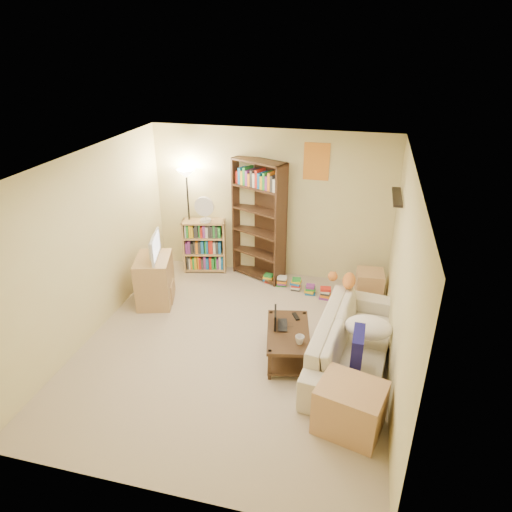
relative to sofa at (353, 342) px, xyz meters
name	(u,v)px	position (x,y,z in m)	size (l,w,h in m)	color
room	(232,236)	(-1.55, -0.04, 1.30)	(4.50, 4.54, 2.52)	#C0AF90
sofa	(353,342)	(0.00, 0.00, 0.00)	(1.11, 2.27, 0.64)	beige
navy_pillow	(358,347)	(0.05, -0.48, 0.29)	(0.42, 0.13, 0.38)	navy
cream_blanket	(368,327)	(0.16, 0.03, 0.23)	(0.59, 0.42, 0.25)	white
tabby_cat	(346,280)	(-0.18, 0.87, 0.40)	(0.51, 0.22, 0.17)	orange
coffee_table	(288,340)	(-0.81, -0.10, -0.05)	(0.70, 1.03, 0.42)	#3B2917
laptop	(286,325)	(-0.86, -0.01, 0.11)	(0.24, 0.32, 0.02)	black
laptop_screen	(275,318)	(-0.99, -0.03, 0.23)	(0.01, 0.32, 0.21)	white
mug	(300,340)	(-0.63, -0.33, 0.16)	(0.15, 0.15, 0.11)	silver
tv_remote	(296,316)	(-0.77, 0.23, 0.11)	(0.05, 0.17, 0.02)	black
tv_stand	(155,280)	(-3.06, 0.79, 0.06)	(0.50, 0.70, 0.76)	tan
television	(151,247)	(-3.06, 0.79, 0.62)	(0.26, 0.65, 0.37)	black
tall_bookshelf	(259,218)	(-1.70, 2.00, 0.76)	(0.96, 0.66, 2.04)	#3B2416
short_bookshelf	(205,246)	(-2.68, 2.00, 0.15)	(0.78, 0.45, 0.94)	tan
desk_fan	(205,209)	(-2.63, 1.96, 0.85)	(0.33, 0.19, 0.45)	white
floor_lamp	(187,191)	(-2.93, 2.00, 1.13)	(0.31, 0.31, 1.81)	black
side_table	(369,285)	(0.17, 1.69, -0.08)	(0.41, 0.41, 0.47)	tan
end_cabinet	(350,408)	(0.03, -1.10, -0.04)	(0.67, 0.55, 0.55)	tan
book_stacks	(297,285)	(-0.97, 1.66, -0.23)	(1.17, 0.45, 0.21)	red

